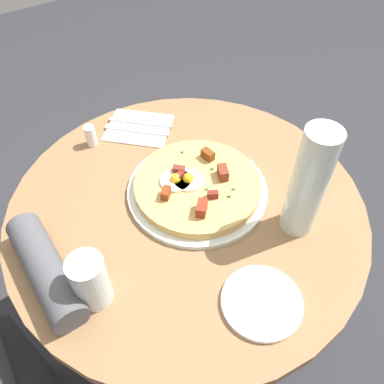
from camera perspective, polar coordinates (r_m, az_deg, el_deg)
ground_plane at (r=1.55m, az=-0.49°, el=-19.19°), size 6.00×6.00×0.00m
dining_table at (r=1.06m, az=-0.69°, el=-7.70°), size 0.83×0.83×0.73m
pizza_plate at (r=0.94m, az=0.77°, el=0.28°), size 0.33×0.33×0.01m
breakfast_pizza at (r=0.92m, az=0.70°, el=1.04°), size 0.30×0.30×0.05m
bread_plate at (r=0.79m, az=10.02°, el=-15.40°), size 0.16×0.16×0.01m
napkin at (r=1.12m, az=-7.68°, el=9.17°), size 0.22×0.22×0.00m
fork at (r=1.13m, az=-7.46°, el=9.92°), size 0.13×0.14×0.00m
knife at (r=1.10m, az=-7.96°, el=8.76°), size 0.13×0.14×0.00m
water_glass at (r=0.76m, az=-14.48°, el=-12.31°), size 0.07×0.07×0.12m
water_bottle at (r=0.81m, az=16.46°, el=1.16°), size 0.07×0.07×0.27m
salt_shaker at (r=1.08m, az=-14.41°, el=7.88°), size 0.03×0.03×0.06m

